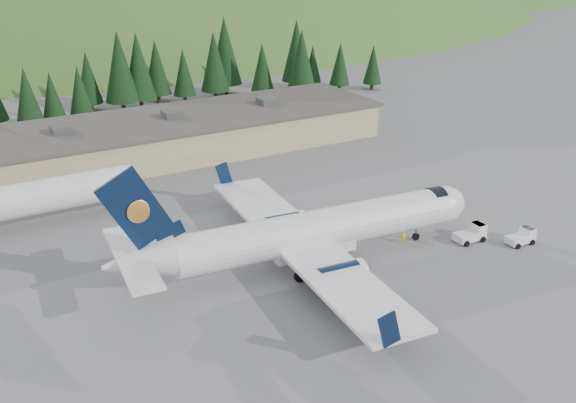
# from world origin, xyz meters

# --- Properties ---
(ground) EXTENTS (600.00, 600.00, 0.00)m
(ground) POSITION_xyz_m (0.00, 0.00, 0.00)
(ground) COLOR slate
(airliner) EXTENTS (36.57, 34.36, 12.13)m
(airliner) POSITION_xyz_m (-1.06, 0.10, 3.23)
(airliner) COLOR white
(airliner) RESTS_ON ground
(baggage_tug_a) EXTENTS (3.28, 2.07, 1.71)m
(baggage_tug_a) POSITION_xyz_m (15.76, -3.95, 0.77)
(baggage_tug_a) COLOR white
(baggage_tug_a) RESTS_ON ground
(baggage_tug_b) EXTENTS (3.00, 1.92, 1.56)m
(baggage_tug_b) POSITION_xyz_m (19.66, -6.96, 0.70)
(baggage_tug_b) COLOR white
(baggage_tug_b) RESTS_ON ground
(terminal_building) EXTENTS (71.00, 17.00, 6.10)m
(terminal_building) POSITION_xyz_m (-5.01, 38.00, 2.62)
(terminal_building) COLOR #9C8F64
(terminal_building) RESTS_ON ground
(ramp_worker) EXTENTS (0.71, 0.50, 1.85)m
(ramp_worker) POSITION_xyz_m (9.42, -0.88, 0.92)
(ramp_worker) COLOR #FFEF0F
(ramp_worker) RESTS_ON ground
(tree_line) EXTENTS (112.08, 18.54, 14.54)m
(tree_line) POSITION_xyz_m (-9.69, 61.43, 7.22)
(tree_line) COLOR black
(tree_line) RESTS_ON ground
(hills) EXTENTS (614.00, 330.00, 300.00)m
(hills) POSITION_xyz_m (53.34, 207.38, -82.80)
(hills) COLOR #205419
(hills) RESTS_ON ground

